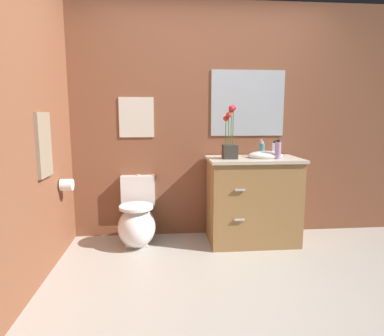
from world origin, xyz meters
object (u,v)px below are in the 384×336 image
(toilet_paper_roll, at_px, (67,185))
(flower_vase, at_px, (230,142))
(wall_poster, at_px, (136,117))
(hanging_towel, at_px, (44,145))
(lotion_bottle, at_px, (275,150))
(toilet, at_px, (137,221))
(wall_mirror, at_px, (248,103))
(soap_bottle, at_px, (262,150))
(hand_wash_bottle, at_px, (278,150))
(vanity_cabinet, at_px, (253,199))

(toilet_paper_roll, bearing_deg, flower_vase, 4.70)
(wall_poster, bearing_deg, toilet_paper_roll, -143.31)
(hanging_towel, distance_m, toilet_paper_roll, 0.54)
(flower_vase, xyz_separation_m, lotion_bottle, (0.49, 0.09, -0.09))
(toilet, distance_m, hanging_towel, 1.21)
(flower_vase, xyz_separation_m, wall_mirror, (0.26, 0.34, 0.39))
(flower_vase, distance_m, wall_mirror, 0.58)
(soap_bottle, relative_size, wall_mirror, 0.21)
(soap_bottle, bearing_deg, lotion_bottle, 14.78)
(hand_wash_bottle, height_order, wall_poster, wall_poster)
(flower_vase, height_order, lotion_bottle, flower_vase)
(flower_vase, relative_size, soap_bottle, 3.13)
(flower_vase, xyz_separation_m, hand_wash_bottle, (0.47, -0.06, -0.08))
(lotion_bottle, xyz_separation_m, wall_mirror, (-0.23, 0.24, 0.48))
(soap_bottle, xyz_separation_m, hanging_towel, (-1.96, -0.54, 0.11))
(flower_vase, distance_m, wall_poster, 1.03)
(lotion_bottle, bearing_deg, wall_mirror, 133.79)
(toilet, distance_m, lotion_bottle, 1.60)
(lotion_bottle, bearing_deg, hand_wash_bottle, -97.42)
(wall_mirror, bearing_deg, vanity_cabinet, -89.49)
(vanity_cabinet, relative_size, soap_bottle, 6.34)
(hand_wash_bottle, distance_m, wall_mirror, 0.65)
(toilet_paper_roll, bearing_deg, toilet, 17.50)
(toilet_paper_roll, bearing_deg, hanging_towel, -98.64)
(toilet, bearing_deg, wall_poster, 90.00)
(vanity_cabinet, bearing_deg, soap_bottle, 8.53)
(toilet, xyz_separation_m, lotion_bottle, (1.43, 0.02, 0.73))
(vanity_cabinet, distance_m, lotion_bottle, 0.56)
(flower_vase, distance_m, toilet_paper_roll, 1.61)
(toilet, bearing_deg, hand_wash_bottle, -5.27)
(wall_poster, relative_size, wall_mirror, 0.52)
(wall_mirror, height_order, toilet_paper_roll, wall_mirror)
(wall_poster, distance_m, toilet_paper_roll, 0.99)
(soap_bottle, bearing_deg, vanity_cabinet, -171.47)
(flower_vase, relative_size, lotion_bottle, 3.12)
(soap_bottle, height_order, hand_wash_bottle, hand_wash_bottle)
(toilet, height_order, vanity_cabinet, vanity_cabinet)
(wall_mirror, distance_m, toilet_paper_roll, 2.03)
(hand_wash_bottle, relative_size, hanging_towel, 0.37)
(soap_bottle, xyz_separation_m, hand_wash_bottle, (0.13, -0.12, 0.01))
(lotion_bottle, height_order, wall_mirror, wall_mirror)
(toilet_paper_roll, bearing_deg, vanity_cabinet, 5.33)
(wall_poster, height_order, hanging_towel, wall_poster)
(wall_mirror, bearing_deg, soap_bottle, -72.93)
(hand_wash_bottle, height_order, toilet_paper_roll, hand_wash_bottle)
(vanity_cabinet, relative_size, hand_wash_bottle, 5.57)
(toilet, height_order, toilet_paper_roll, toilet_paper_roll)
(hanging_towel, bearing_deg, vanity_cabinet, 15.82)
(toilet, bearing_deg, hanging_towel, -140.52)
(lotion_bottle, bearing_deg, flower_vase, -169.29)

